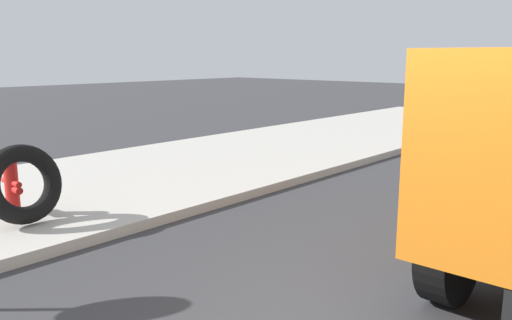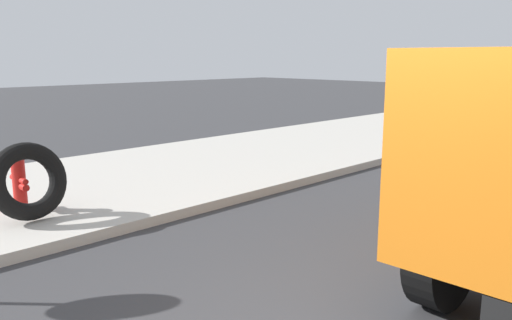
{
  "view_description": "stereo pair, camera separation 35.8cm",
  "coord_description": "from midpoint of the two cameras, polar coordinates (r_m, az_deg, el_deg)",
  "views": [
    {
      "loc": [
        -3.51,
        -1.66,
        2.34
      ],
      "look_at": [
        1.49,
        2.81,
        1.0
      ],
      "focal_mm": 36.41,
      "sensor_mm": 36.0,
      "label": 1
    },
    {
      "loc": [
        -3.26,
        -1.92,
        2.34
      ],
      "look_at": [
        1.49,
        2.81,
        1.0
      ],
      "focal_mm": 36.41,
      "sensor_mm": 36.0,
      "label": 2
    }
  ],
  "objects": [
    {
      "name": "fire_hydrant",
      "position": [
        8.12,
        -26.44,
        -2.07
      ],
      "size": [
        0.22,
        0.49,
        0.9
      ],
      "color": "red",
      "rests_on": "sidewalk_curb"
    },
    {
      "name": "loose_tire",
      "position": [
        7.55,
        -25.48,
        -2.43
      ],
      "size": [
        1.07,
        0.48,
        1.09
      ],
      "primitive_type": "torus",
      "rotation": [
        1.36,
        0.0,
        0.03
      ],
      "color": "black",
      "rests_on": "sidewalk_curb"
    },
    {
      "name": "sidewalk_curb",
      "position": [
        9.24,
        -25.2,
        -4.0
      ],
      "size": [
        36.0,
        5.0,
        0.15
      ],
      "primitive_type": "cube",
      "color": "#BCB7AD",
      "rests_on": "ground"
    }
  ]
}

